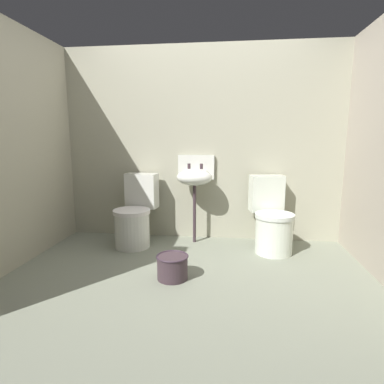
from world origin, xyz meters
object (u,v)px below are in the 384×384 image
Objects in this scene: toilet_right at (272,221)px; bucket at (172,267)px; toilet_left at (135,217)px; sink at (195,177)px.

toilet_right is 2.83× the size of bucket.
toilet_left is 1.00× the size of toilet_right.
toilet_left is 1.02m from bucket.
sink is at bearing -23.82° from toilet_right.
toilet_left is 2.83× the size of bucket.
toilet_right is 1.24m from bucket.
sink is 3.59× the size of bucket.
toilet_right reaches higher than bucket.
sink is at bearing -157.07° from toilet_left.
sink reaches higher than bucket.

